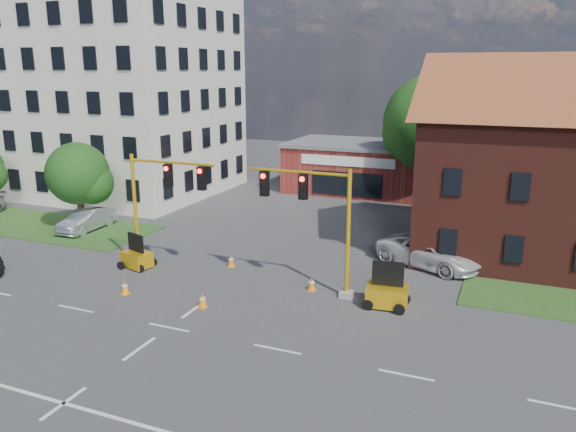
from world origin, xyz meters
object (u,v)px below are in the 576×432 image
object	(u,v)px
signal_mast_west	(160,199)
pickup_white	(430,252)
trailer_east	(387,294)
signal_mast_east	(315,215)
trailer_west	(137,258)

from	to	relation	value
signal_mast_west	pickup_white	xyz separation A→B (m)	(13.34, 5.99, -3.10)
signal_mast_west	trailer_east	bearing A→B (deg)	-1.88
signal_mast_east	trailer_west	xyz separation A→B (m)	(-10.15, -0.41, -3.34)
trailer_east	pickup_white	world-z (taller)	trailer_east
signal_mast_west	trailer_west	xyz separation A→B (m)	(-1.44, -0.41, -3.34)
trailer_east	signal_mast_east	bearing A→B (deg)	167.41
signal_mast_west	trailer_west	world-z (taller)	signal_mast_west
signal_mast_east	pickup_white	xyz separation A→B (m)	(4.63, 5.99, -3.10)
signal_mast_east	trailer_west	distance (m)	10.70
pickup_white	signal_mast_west	bearing A→B (deg)	136.56
trailer_west	trailer_east	xyz separation A→B (m)	(13.82, 0.01, 0.07)
trailer_east	pickup_white	bearing A→B (deg)	75.23
trailer_west	signal_mast_west	bearing A→B (deg)	33.66
signal_mast_west	signal_mast_east	xyz separation A→B (m)	(8.71, 0.00, 0.00)
signal_mast_east	trailer_east	size ratio (longest dim) A/B	2.97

